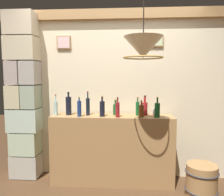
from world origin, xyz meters
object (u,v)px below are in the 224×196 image
Objects in this scene: liquor_bottle_brandy at (118,109)px; liquor_bottle_vermouth at (157,110)px; liquor_bottle_whiskey at (56,108)px; liquor_bottle_sherry at (138,108)px; liquor_bottle_mezcal at (145,108)px; liquor_bottle_rye at (102,108)px; liquor_bottle_port at (88,106)px; liquor_bottle_vodka at (141,111)px; pendant_lamp at (143,48)px; liquor_bottle_rum at (79,108)px; liquor_bottle_amaro at (115,109)px; glass_tumbler_rocks at (155,112)px; wooden_barrel at (202,181)px; liquor_bottle_bourbon at (69,106)px.

liquor_bottle_vermouth reaches higher than liquor_bottle_brandy.
liquor_bottle_whiskey is 1.14m from liquor_bottle_sherry.
liquor_bottle_mezcal is 0.22m from liquor_bottle_vermouth.
liquor_bottle_port reaches higher than liquor_bottle_rye.
liquor_bottle_vermouth is at bearing 3.71° from liquor_bottle_vodka.
liquor_bottle_brandy is 0.42× the size of pendant_lamp.
liquor_bottle_vermouth is 0.94m from pendant_lamp.
liquor_bottle_sherry is at bearing 155.58° from liquor_bottle_vermouth.
liquor_bottle_port is 1.32× the size of liquor_bottle_sherry.
liquor_bottle_rum is at bearing -168.47° from liquor_bottle_mezcal.
liquor_bottle_amaro is at bearing 5.61° from liquor_bottle_whiskey.
liquor_bottle_rye is at bearing 5.97° from liquor_bottle_rum.
liquor_bottle_brandy is at bearing -16.15° from liquor_bottle_port.
liquor_bottle_rye reaches higher than liquor_bottle_sherry.
liquor_bottle_port is 0.95m from glass_tumbler_rocks.
liquor_bottle_port is at bearing -176.83° from liquor_bottle_sherry.
liquor_bottle_whiskey reaches higher than liquor_bottle_rye.
liquor_bottle_vermouth is (0.74, -0.00, -0.01)m from liquor_bottle_rye.
glass_tumbler_rocks reaches higher than wooden_barrel.
liquor_bottle_rye reaches higher than wooden_barrel.
wooden_barrel is (1.58, -0.20, -0.87)m from liquor_bottle_rum.
liquor_bottle_amaro is at bearing 36.79° from liquor_bottle_rye.
glass_tumbler_rocks is (0.52, 0.19, -0.06)m from liquor_bottle_brandy.
liquor_bottle_rye is 1.04× the size of liquor_bottle_rum.
liquor_bottle_bourbon is 1.23m from liquor_bottle_vermouth.
liquor_bottle_amaro is 0.81× the size of liquor_bottle_mezcal.
liquor_bottle_amaro is at bearing 161.82° from wooden_barrel.
liquor_bottle_rum is at bearing -178.87° from liquor_bottle_vodka.
liquor_bottle_rye is at bearing -165.62° from liquor_bottle_mezcal.
liquor_bottle_mezcal is 0.16m from glass_tumbler_rocks.
liquor_bottle_amaro is 0.66× the size of liquor_bottle_port.
liquor_bottle_vermouth is at bearing -44.62° from liquor_bottle_mezcal.
liquor_bottle_whiskey is 1.09× the size of liquor_bottle_brandy.
liquor_bottle_vodka is (-0.21, -0.01, -0.01)m from liquor_bottle_vermouth.
liquor_bottle_rum is (0.35, -0.08, 0.01)m from liquor_bottle_whiskey.
liquor_bottle_amaro is 1.06m from pendant_lamp.
liquor_bottle_mezcal reaches higher than liquor_bottle_rum.
liquor_bottle_vodka reaches higher than liquor_bottle_amaro.
pendant_lamp reaches higher than wooden_barrel.
glass_tumbler_rocks is (1.39, 0.10, -0.06)m from liquor_bottle_whiskey.
liquor_bottle_vermouth is 0.43× the size of pendant_lamp.
glass_tumbler_rocks is (0.21, 0.16, -0.04)m from liquor_bottle_vodka.
liquor_bottle_rum reaches higher than wooden_barrel.
liquor_bottle_amaro is 2.36× the size of glass_tumbler_rocks.
liquor_bottle_whiskey is 1.39m from glass_tumbler_rocks.
pendant_lamp reaches higher than liquor_bottle_whiskey.
liquor_bottle_rye is at bearing -10.09° from liquor_bottle_bourbon.
liquor_bottle_whiskey is 2.13m from wooden_barrel.
glass_tumbler_rocks is (0.73, 0.14, -0.06)m from liquor_bottle_rye.
liquor_bottle_rye is at bearing -19.90° from liquor_bottle_port.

